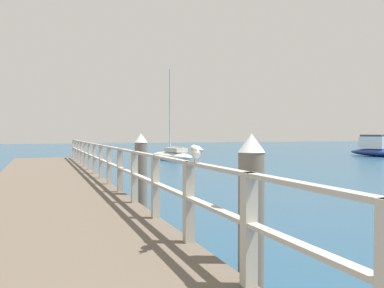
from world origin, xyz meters
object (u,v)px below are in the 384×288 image
(dock_piling_far, at_px, (141,175))
(seagull_foreground, at_px, (197,151))
(boat_1, at_px, (172,155))
(dock_piling_near, at_px, (251,220))
(boat_2, at_px, (378,149))

(dock_piling_far, distance_m, seagull_foreground, 4.51)
(dock_piling_far, height_order, seagull_foreground, dock_piling_far)
(boat_1, bearing_deg, dock_piling_far, -120.13)
(dock_piling_near, bearing_deg, boat_2, 42.53)
(dock_piling_far, xyz_separation_m, seagull_foreground, (-0.38, -4.43, 0.72))
(seagull_foreground, bearing_deg, dock_piling_far, -62.62)
(seagull_foreground, height_order, boat_1, boat_1)
(dock_piling_near, distance_m, dock_piling_far, 5.06)
(seagull_foreground, bearing_deg, dock_piling_near, 153.89)
(dock_piling_far, bearing_deg, seagull_foreground, -94.96)
(dock_piling_near, bearing_deg, boat_1, 74.27)
(dock_piling_near, height_order, boat_1, boat_1)
(boat_2, bearing_deg, dock_piling_far, -152.52)
(boat_1, distance_m, boat_2, 17.14)
(seagull_foreground, relative_size, boat_1, 0.07)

